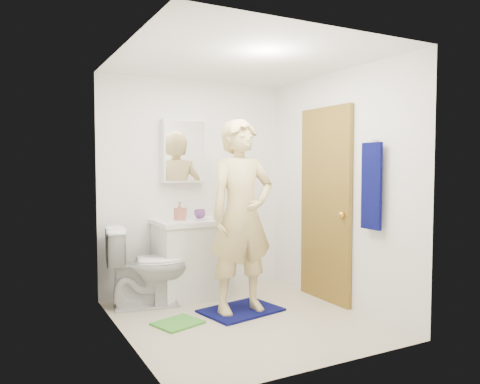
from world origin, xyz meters
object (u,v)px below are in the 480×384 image
at_px(man, 242,216).
at_px(toothbrush_cup, 200,214).
at_px(vanity_cabinet, 192,261).
at_px(toilet, 147,266).
at_px(soap_dispenser, 180,211).
at_px(medicine_cabinet, 184,151).
at_px(towel, 371,186).

bearing_deg(man, toothbrush_cup, 94.60).
bearing_deg(toothbrush_cup, vanity_cabinet, -150.44).
relative_size(toilet, soap_dispenser, 4.20).
bearing_deg(vanity_cabinet, man, -73.99).
xyz_separation_m(medicine_cabinet, man, (0.22, -0.98, -0.65)).
distance_m(toilet, toothbrush_cup, 0.84).
distance_m(medicine_cabinet, toilet, 1.34).
bearing_deg(medicine_cabinet, towel, -55.39).
relative_size(medicine_cabinet, towel, 0.87).
xyz_separation_m(medicine_cabinet, toothbrush_cup, (0.13, -0.15, -0.70)).
xyz_separation_m(toilet, soap_dispenser, (0.39, 0.10, 0.53)).
bearing_deg(man, soap_dispenser, 114.38).
height_order(toilet, toothbrush_cup, toothbrush_cup).
bearing_deg(vanity_cabinet, soap_dispenser, -174.55).
height_order(medicine_cabinet, soap_dispenser, medicine_cabinet).
relative_size(towel, man, 0.43).
distance_m(medicine_cabinet, man, 1.19).
bearing_deg(toilet, towel, -118.15).
height_order(medicine_cabinet, towel, medicine_cabinet).
height_order(soap_dispenser, man, man).
bearing_deg(towel, medicine_cabinet, 124.61).
bearing_deg(vanity_cabinet, medicine_cabinet, 90.00).
xyz_separation_m(medicine_cabinet, soap_dispenser, (-0.14, -0.24, -0.65)).
relative_size(towel, soap_dispenser, 4.03).
height_order(towel, soap_dispenser, towel).
relative_size(medicine_cabinet, toothbrush_cup, 5.61).
bearing_deg(soap_dispenser, toothbrush_cup, 17.65).
relative_size(medicine_cabinet, toilet, 0.84).
relative_size(vanity_cabinet, toothbrush_cup, 6.41).
distance_m(vanity_cabinet, medicine_cabinet, 1.22).
distance_m(toilet, soap_dispenser, 0.67).
relative_size(vanity_cabinet, towel, 1.00).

